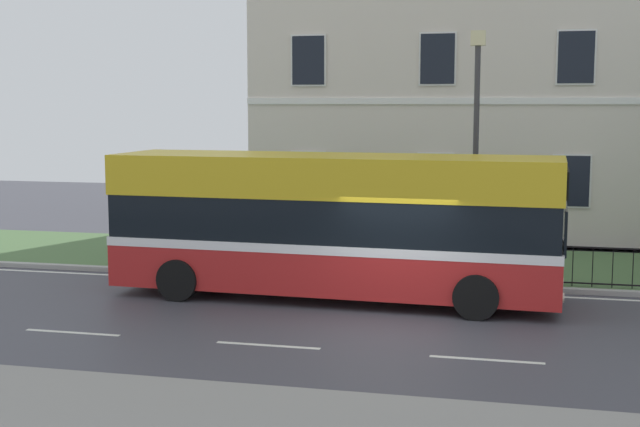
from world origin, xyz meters
name	(u,v)px	position (x,y,z in m)	size (l,w,h in m)	color
ground_plane	(396,316)	(0.00, 1.05, -0.02)	(60.00, 56.00, 0.18)	#41414A
georgian_townhouse	(509,37)	(1.94, 15.67, 6.86)	(16.69, 11.02, 13.44)	beige
iron_verge_railing	(495,262)	(1.94, 4.40, 0.62)	(16.43, 0.04, 0.97)	black
single_decker_bus	(334,224)	(-1.64, 2.38, 1.74)	(10.30, 2.97, 3.30)	#B42120
street_lamp_post	(476,136)	(1.38, 5.04, 3.66)	(0.36, 0.24, 6.12)	#333338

